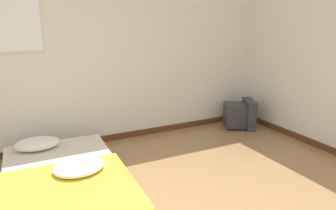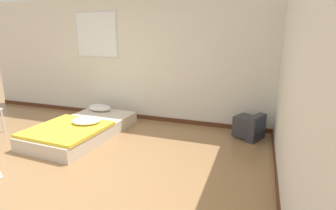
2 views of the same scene
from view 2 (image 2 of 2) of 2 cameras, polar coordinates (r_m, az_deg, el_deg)
The scene contains 5 objects.
ground_plane at distance 3.87m, azimuth -25.43°, elevation -14.72°, with size 20.00×20.00×0.00m, color #997047.
wall_back at distance 5.74m, azimuth -6.91°, elevation 9.64°, with size 8.08×0.08×2.60m.
wall_right at distance 2.39m, azimuth 27.40°, elevation 0.15°, with size 0.08×7.98×2.60m.
mattress_bed at distance 5.14m, azimuth -18.16°, elevation -4.78°, with size 1.25×2.11×0.38m.
crt_tv at distance 4.97m, azimuth 17.32°, elevation -4.53°, with size 0.58×0.56×0.46m.
Camera 2 is at (2.52, -2.30, 1.83)m, focal length 28.00 mm.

